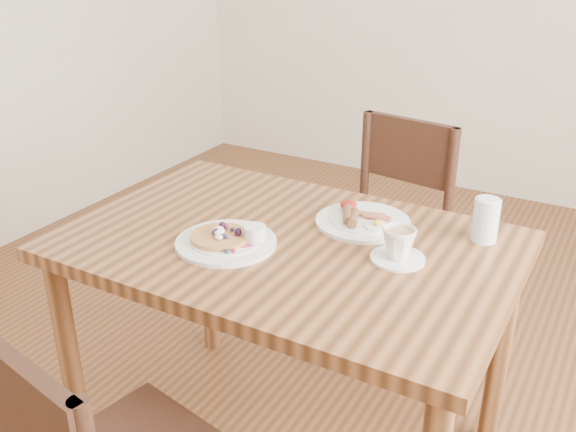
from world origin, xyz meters
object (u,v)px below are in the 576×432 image
at_px(chair_far, 386,227).
at_px(breakfast_plate, 362,220).
at_px(teacup_saucer, 398,246).
at_px(water_glass, 486,220).
at_px(pancake_plate, 228,240).
at_px(dining_table, 288,271).

bearing_deg(chair_far, breakfast_plate, 111.03).
bearing_deg(chair_far, teacup_saucer, 121.17).
bearing_deg(water_glass, teacup_saucer, -125.92).
height_order(breakfast_plate, teacup_saucer, teacup_saucer).
distance_m(breakfast_plate, water_glass, 0.34).
relative_size(breakfast_plate, teacup_saucer, 1.93).
bearing_deg(chair_far, water_glass, 142.58).
distance_m(teacup_saucer, water_glass, 0.27).
bearing_deg(teacup_saucer, pancake_plate, -161.28).
height_order(dining_table, pancake_plate, pancake_plate).
height_order(dining_table, water_glass, water_glass).
distance_m(dining_table, breakfast_plate, 0.26).
height_order(dining_table, breakfast_plate, breakfast_plate).
distance_m(pancake_plate, teacup_saucer, 0.45).
bearing_deg(pancake_plate, teacup_saucer, 18.72).
xyz_separation_m(breakfast_plate, water_glass, (0.33, 0.07, 0.05)).
bearing_deg(dining_table, pancake_plate, -139.81).
distance_m(chair_far, breakfast_plate, 0.60).
height_order(teacup_saucer, water_glass, water_glass).
bearing_deg(pancake_plate, water_glass, 32.00).
height_order(dining_table, teacup_saucer, teacup_saucer).
bearing_deg(teacup_saucer, dining_table, -172.71).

